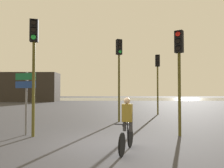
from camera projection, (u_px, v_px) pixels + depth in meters
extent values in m
plane|color=#333338|center=(98.00, 144.00, 7.45)|extent=(120.00, 120.00, 0.00)
cube|color=slate|center=(109.00, 99.00, 46.42)|extent=(80.00, 16.00, 0.01)
cube|color=#2D2823|center=(29.00, 87.00, 36.46)|extent=(9.42, 4.00, 4.76)
cylinder|color=#4C4719|center=(33.00, 89.00, 8.69)|extent=(0.12, 0.12, 3.79)
cube|color=black|center=(34.00, 31.00, 8.76)|extent=(0.36, 0.30, 0.90)
cylinder|color=black|center=(33.00, 22.00, 8.64)|extent=(0.19, 0.07, 0.19)
cube|color=black|center=(33.00, 20.00, 8.62)|extent=(0.21, 0.15, 0.02)
cylinder|color=black|center=(33.00, 30.00, 8.63)|extent=(0.19, 0.07, 0.19)
cube|color=black|center=(33.00, 27.00, 8.61)|extent=(0.21, 0.15, 0.02)
cylinder|color=green|center=(33.00, 37.00, 8.62)|extent=(0.19, 0.07, 0.19)
cube|color=black|center=(33.00, 34.00, 8.60)|extent=(0.21, 0.15, 0.02)
cylinder|color=#4C4719|center=(179.00, 94.00, 8.83)|extent=(0.12, 0.12, 3.37)
cube|color=black|center=(178.00, 42.00, 8.89)|extent=(0.40, 0.38, 0.90)
cylinder|color=red|center=(177.00, 34.00, 8.79)|extent=(0.17, 0.14, 0.19)
cube|color=black|center=(177.00, 31.00, 8.78)|extent=(0.22, 0.21, 0.02)
cylinder|color=black|center=(177.00, 41.00, 8.78)|extent=(0.17, 0.14, 0.19)
cube|color=black|center=(177.00, 38.00, 8.77)|extent=(0.22, 0.21, 0.02)
cylinder|color=black|center=(177.00, 48.00, 8.78)|extent=(0.17, 0.14, 0.19)
cube|color=black|center=(177.00, 46.00, 8.76)|extent=(0.22, 0.21, 0.02)
cylinder|color=#4C4719|center=(157.00, 90.00, 16.63)|extent=(0.12, 0.12, 3.66)
cube|color=black|center=(157.00, 61.00, 16.69)|extent=(0.33, 0.25, 0.90)
cylinder|color=black|center=(157.00, 57.00, 16.57)|extent=(0.19, 0.04, 0.19)
cube|color=black|center=(157.00, 55.00, 16.55)|extent=(0.19, 0.13, 0.02)
cylinder|color=black|center=(157.00, 60.00, 16.56)|extent=(0.19, 0.04, 0.19)
cube|color=black|center=(157.00, 59.00, 16.54)|extent=(0.19, 0.13, 0.02)
cylinder|color=black|center=(157.00, 64.00, 16.55)|extent=(0.19, 0.04, 0.19)
cube|color=black|center=(157.00, 63.00, 16.53)|extent=(0.19, 0.13, 0.02)
cylinder|color=#4C4719|center=(119.00, 88.00, 12.85)|extent=(0.12, 0.12, 3.95)
cube|color=black|center=(119.00, 47.00, 12.92)|extent=(0.39, 0.35, 0.90)
cylinder|color=black|center=(120.00, 42.00, 12.81)|extent=(0.19, 0.11, 0.19)
cube|color=black|center=(120.00, 40.00, 12.79)|extent=(0.22, 0.19, 0.02)
cylinder|color=black|center=(120.00, 47.00, 12.80)|extent=(0.19, 0.11, 0.19)
cube|color=black|center=(120.00, 45.00, 12.78)|extent=(0.22, 0.19, 0.02)
cylinder|color=green|center=(120.00, 52.00, 12.79)|extent=(0.19, 0.11, 0.19)
cube|color=black|center=(120.00, 50.00, 12.78)|extent=(0.22, 0.19, 0.02)
cylinder|color=slate|center=(26.00, 103.00, 9.02)|extent=(0.08, 0.08, 2.60)
cube|color=#116038|center=(25.00, 76.00, 9.00)|extent=(1.01, 0.48, 0.28)
cube|color=navy|center=(25.00, 85.00, 8.99)|extent=(1.01, 0.48, 0.28)
cylinder|color=black|center=(122.00, 145.00, 6.04)|extent=(0.24, 0.64, 0.66)
cylinder|color=black|center=(130.00, 137.00, 7.04)|extent=(0.24, 0.64, 0.66)
cylinder|color=black|center=(126.00, 124.00, 6.56)|extent=(0.29, 0.81, 0.04)
cylinder|color=black|center=(127.00, 130.00, 6.69)|extent=(0.04, 0.04, 0.55)
cylinder|color=black|center=(122.00, 124.00, 6.10)|extent=(0.45, 0.17, 0.03)
cylinder|color=#3F3F47|center=(124.00, 121.00, 6.73)|extent=(0.11, 0.11, 0.60)
cylinder|color=#3F3F47|center=(130.00, 122.00, 6.67)|extent=(0.11, 0.11, 0.60)
cube|color=olive|center=(127.00, 113.00, 6.66)|extent=(0.35, 0.28, 0.54)
sphere|color=beige|center=(126.00, 101.00, 6.64)|extent=(0.20, 0.20, 0.20)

